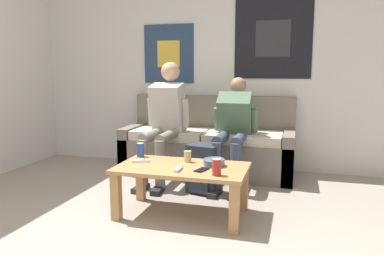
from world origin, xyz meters
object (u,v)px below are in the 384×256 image
Objects in this scene: coffee_table at (182,175)px; cell_phone at (202,170)px; ceramic_bowl at (214,162)px; game_controller_near_left at (178,169)px; drink_can_blue at (140,150)px; game_controller_near_right at (140,161)px; pillar_candle at (188,156)px; drink_can_red at (217,167)px; person_seated_teen at (233,126)px; couch at (208,147)px; person_seated_adult at (165,116)px; backpack at (203,170)px.

cell_phone is (0.19, -0.08, 0.08)m from coffee_table.
game_controller_near_left is at bearing -137.50° from ceramic_bowl.
cell_phone is at bearing -109.78° from ceramic_bowl.
game_controller_near_right is at bearing -66.81° from drink_can_blue.
drink_can_blue is (-0.46, 0.07, 0.01)m from pillar_candle.
pillar_candle is (0.00, 0.15, 0.12)m from coffee_table.
drink_can_blue is 1.00× the size of drink_can_red.
drink_can_red reaches higher than coffee_table.
drink_can_red is at bearing -45.95° from pillar_candle.
person_seated_teen is at bearing 56.97° from game_controller_near_right.
drink_can_blue is (-0.70, 0.13, 0.03)m from ceramic_bowl.
couch is 0.66m from person_seated_adult.
game_controller_near_left reaches higher than coffee_table.
couch is 13.28× the size of game_controller_near_right.
drink_can_blue is 0.88m from drink_can_red.
drink_can_red reaches higher than ceramic_bowl.
cell_phone is at bearing -78.63° from couch.
backpack is at bearing 112.67° from ceramic_bowl.
cell_phone is at bearing -25.09° from drink_can_blue.
ceramic_bowl is at bearing 106.40° from drink_can_red.
coffee_table is 0.83× the size of person_seated_adult.
drink_can_red is (0.32, -0.18, 0.14)m from coffee_table.
coffee_table is 0.16m from game_controller_near_left.
person_seated_adult is at bearing 96.86° from game_controller_near_right.
game_controller_near_left is at bearing -65.15° from person_seated_adult.
drink_can_red reaches higher than game_controller_near_right.
ceramic_bowl is (0.25, 0.08, 0.11)m from coffee_table.
pillar_candle is at bearing -58.31° from person_seated_adult.
coffee_table is 0.28m from ceramic_bowl.
ceramic_bowl is 0.18m from cell_phone.
couch reaches higher than game_controller_near_left.
drink_can_red is (0.81, -1.12, -0.21)m from person_seated_adult.
backpack is at bearing 88.65° from game_controller_near_left.
drink_can_red is 0.73m from game_controller_near_right.
drink_can_red is at bearing -29.58° from coffee_table.
backpack reaches higher than game_controller_near_right.
game_controller_near_left is (0.01, -0.28, -0.04)m from pillar_candle.
coffee_table is 7.24× the size of game_controller_near_right.
drink_can_red is at bearing -9.46° from game_controller_near_left.
couch is 1.83× the size of coffee_table.
drink_can_red is at bearing -16.67° from game_controller_near_right.
game_controller_near_right is at bearing -123.03° from person_seated_teen.
person_seated_adult is 8.47× the size of cell_phone.
ceramic_bowl is 1.24× the size of game_controller_near_right.
person_seated_adult reaches higher than couch.
cell_phone is (0.64, -0.30, -0.06)m from drink_can_blue.
coffee_table is 0.40m from drink_can_red.
person_seated_teen is at bearing 89.85° from ceramic_bowl.
person_seated_teen is 0.92m from ceramic_bowl.
person_seated_adult reaches higher than drink_can_blue.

